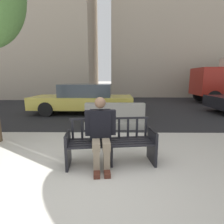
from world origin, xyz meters
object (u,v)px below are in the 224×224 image
(street_bench, at_px, (111,144))
(jersey_barrier_centre, at_px, (115,118))
(seated_person, at_px, (101,131))
(car_taxi_near, at_px, (84,99))

(street_bench, xyz_separation_m, jersey_barrier_centre, (0.09, 2.58, -0.06))
(seated_person, height_order, jersey_barrier_centre, seated_person)
(seated_person, distance_m, car_taxi_near, 5.31)
(street_bench, distance_m, seated_person, 0.36)
(jersey_barrier_centre, bearing_deg, seated_person, -95.96)
(seated_person, bearing_deg, jersey_barrier_centre, 84.04)
(jersey_barrier_centre, bearing_deg, street_bench, -91.92)
(car_taxi_near, bearing_deg, jersey_barrier_centre, -59.29)
(seated_person, height_order, car_taxi_near, car_taxi_near)
(car_taxi_near, bearing_deg, seated_person, -76.81)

